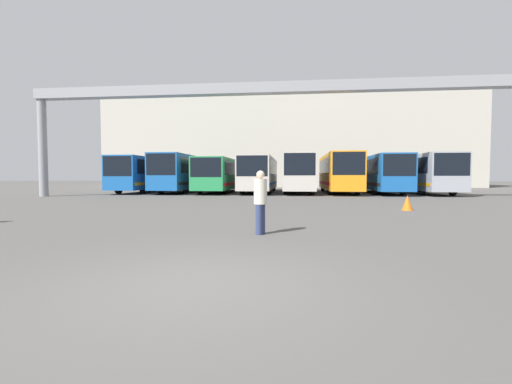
{
  "coord_description": "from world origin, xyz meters",
  "views": [
    {
      "loc": [
        1.31,
        -4.32,
        1.45
      ],
      "look_at": [
        -1.44,
        20.66,
        0.3
      ],
      "focal_mm": 24.0,
      "sensor_mm": 36.0,
      "label": 1
    }
  ],
  "objects_px": {
    "pedestrian_far_center": "(260,201)",
    "traffic_cone": "(407,203)",
    "bus_slot_2": "(222,174)",
    "bus_slot_0": "(145,173)",
    "bus_slot_1": "(186,172)",
    "bus_slot_4": "(298,172)",
    "bus_slot_6": "(378,172)",
    "bus_slot_7": "(423,172)",
    "bus_slot_5": "(338,171)",
    "bus_slot_3": "(260,173)"
  },
  "relations": [
    {
      "from": "bus_slot_0",
      "to": "bus_slot_1",
      "type": "xyz_separation_m",
      "value": [
        3.48,
        1.18,
        0.1
      ]
    },
    {
      "from": "pedestrian_far_center",
      "to": "bus_slot_6",
      "type": "bearing_deg",
      "value": 1.27
    },
    {
      "from": "bus_slot_1",
      "to": "bus_slot_5",
      "type": "distance_m",
      "value": 13.94
    },
    {
      "from": "bus_slot_1",
      "to": "bus_slot_5",
      "type": "xyz_separation_m",
      "value": [
        13.93,
        -0.51,
        0.01
      ]
    },
    {
      "from": "bus_slot_6",
      "to": "bus_slot_7",
      "type": "relative_size",
      "value": 1.12
    },
    {
      "from": "bus_slot_0",
      "to": "bus_slot_5",
      "type": "xyz_separation_m",
      "value": [
        17.41,
        0.67,
        0.11
      ]
    },
    {
      "from": "bus_slot_3",
      "to": "bus_slot_7",
      "type": "xyz_separation_m",
      "value": [
        13.93,
        -0.56,
        0.04
      ]
    },
    {
      "from": "bus_slot_1",
      "to": "bus_slot_7",
      "type": "distance_m",
      "value": 20.9
    },
    {
      "from": "bus_slot_2",
      "to": "bus_slot_0",
      "type": "bearing_deg",
      "value": -174.71
    },
    {
      "from": "bus_slot_6",
      "to": "pedestrian_far_center",
      "type": "xyz_separation_m",
      "value": [
        -8.21,
        -22.56,
        -0.96
      ]
    },
    {
      "from": "bus_slot_6",
      "to": "bus_slot_7",
      "type": "height_order",
      "value": "bus_slot_7"
    },
    {
      "from": "bus_slot_3",
      "to": "bus_slot_7",
      "type": "height_order",
      "value": "bus_slot_7"
    },
    {
      "from": "bus_slot_4",
      "to": "bus_slot_7",
      "type": "distance_m",
      "value": 10.45
    },
    {
      "from": "bus_slot_0",
      "to": "bus_slot_4",
      "type": "bearing_deg",
      "value": 2.89
    },
    {
      "from": "bus_slot_5",
      "to": "bus_slot_7",
      "type": "height_order",
      "value": "bus_slot_5"
    },
    {
      "from": "bus_slot_5",
      "to": "pedestrian_far_center",
      "type": "xyz_separation_m",
      "value": [
        -4.73,
        -22.18,
        -1.06
      ]
    },
    {
      "from": "bus_slot_0",
      "to": "bus_slot_1",
      "type": "height_order",
      "value": "bus_slot_1"
    },
    {
      "from": "bus_slot_1",
      "to": "pedestrian_far_center",
      "type": "bearing_deg",
      "value": -67.94
    },
    {
      "from": "bus_slot_2",
      "to": "bus_slot_7",
      "type": "xyz_separation_m",
      "value": [
        17.41,
        -0.26,
        0.12
      ]
    },
    {
      "from": "traffic_cone",
      "to": "pedestrian_far_center",
      "type": "bearing_deg",
      "value": -130.21
    },
    {
      "from": "bus_slot_1",
      "to": "bus_slot_6",
      "type": "xyz_separation_m",
      "value": [
        17.41,
        -0.12,
        -0.09
      ]
    },
    {
      "from": "bus_slot_2",
      "to": "bus_slot_6",
      "type": "xyz_separation_m",
      "value": [
        13.93,
        0.41,
        0.09
      ]
    },
    {
      "from": "bus_slot_3",
      "to": "bus_slot_4",
      "type": "bearing_deg",
      "value": -3.95
    },
    {
      "from": "bus_slot_2",
      "to": "traffic_cone",
      "type": "relative_size",
      "value": 17.67
    },
    {
      "from": "bus_slot_4",
      "to": "traffic_cone",
      "type": "xyz_separation_m",
      "value": [
        4.41,
        -15.51,
        -1.55
      ]
    },
    {
      "from": "bus_slot_2",
      "to": "bus_slot_5",
      "type": "xyz_separation_m",
      "value": [
        10.44,
        0.03,
        0.19
      ]
    },
    {
      "from": "bus_slot_1",
      "to": "bus_slot_4",
      "type": "relative_size",
      "value": 1.08
    },
    {
      "from": "pedestrian_far_center",
      "to": "bus_slot_2",
      "type": "bearing_deg",
      "value": 35.74
    },
    {
      "from": "bus_slot_7",
      "to": "bus_slot_3",
      "type": "bearing_deg",
      "value": 177.71
    },
    {
      "from": "bus_slot_3",
      "to": "traffic_cone",
      "type": "xyz_separation_m",
      "value": [
        7.89,
        -15.75,
        -1.47
      ]
    },
    {
      "from": "bus_slot_1",
      "to": "bus_slot_7",
      "type": "bearing_deg",
      "value": -2.16
    },
    {
      "from": "bus_slot_2",
      "to": "bus_slot_6",
      "type": "distance_m",
      "value": 13.93
    },
    {
      "from": "bus_slot_0",
      "to": "traffic_cone",
      "type": "relative_size",
      "value": 15.65
    },
    {
      "from": "bus_slot_2",
      "to": "bus_slot_7",
      "type": "bearing_deg",
      "value": -0.85
    },
    {
      "from": "bus_slot_6",
      "to": "bus_slot_3",
      "type": "bearing_deg",
      "value": -179.37
    },
    {
      "from": "bus_slot_4",
      "to": "bus_slot_6",
      "type": "xyz_separation_m",
      "value": [
        6.96,
        0.36,
        -0.06
      ]
    },
    {
      "from": "bus_slot_6",
      "to": "traffic_cone",
      "type": "distance_m",
      "value": 16.14
    },
    {
      "from": "bus_slot_3",
      "to": "bus_slot_6",
      "type": "relative_size",
      "value": 0.98
    },
    {
      "from": "bus_slot_1",
      "to": "pedestrian_far_center",
      "type": "relative_size",
      "value": 7.77
    },
    {
      "from": "bus_slot_2",
      "to": "bus_slot_3",
      "type": "distance_m",
      "value": 3.5
    },
    {
      "from": "bus_slot_0",
      "to": "bus_slot_7",
      "type": "bearing_deg",
      "value": 0.91
    },
    {
      "from": "pedestrian_far_center",
      "to": "traffic_cone",
      "type": "height_order",
      "value": "pedestrian_far_center"
    },
    {
      "from": "bus_slot_2",
      "to": "bus_slot_5",
      "type": "distance_m",
      "value": 10.45
    },
    {
      "from": "bus_slot_0",
      "to": "bus_slot_7",
      "type": "distance_m",
      "value": 24.37
    },
    {
      "from": "bus_slot_1",
      "to": "pedestrian_far_center",
      "type": "height_order",
      "value": "bus_slot_1"
    },
    {
      "from": "bus_slot_4",
      "to": "pedestrian_far_center",
      "type": "height_order",
      "value": "bus_slot_4"
    },
    {
      "from": "bus_slot_2",
      "to": "bus_slot_3",
      "type": "bearing_deg",
      "value": 4.91
    },
    {
      "from": "bus_slot_4",
      "to": "pedestrian_far_center",
      "type": "distance_m",
      "value": 22.27
    },
    {
      "from": "bus_slot_0",
      "to": "pedestrian_far_center",
      "type": "height_order",
      "value": "bus_slot_0"
    },
    {
      "from": "bus_slot_5",
      "to": "bus_slot_4",
      "type": "bearing_deg",
      "value": 179.46
    }
  ]
}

